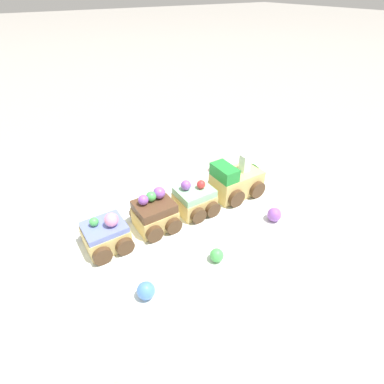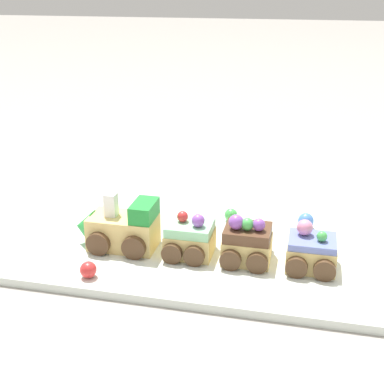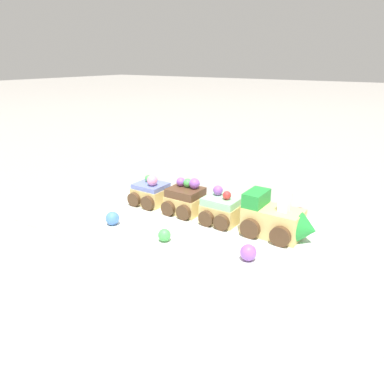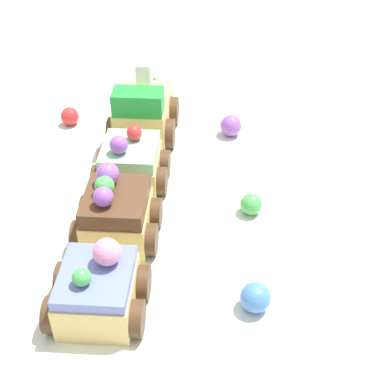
{
  "view_description": "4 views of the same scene",
  "coord_description": "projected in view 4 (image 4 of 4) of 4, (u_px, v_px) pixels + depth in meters",
  "views": [
    {
      "loc": [
        -0.23,
        -0.33,
        0.36
      ],
      "look_at": [
        0.0,
        0.03,
        0.06
      ],
      "focal_mm": 28.0,
      "sensor_mm": 36.0,
      "label": 1
    },
    {
      "loc": [
        -0.14,
        0.7,
        0.38
      ],
      "look_at": [
        0.02,
        -0.01,
        0.09
      ],
      "focal_mm": 50.0,
      "sensor_mm": 36.0,
      "label": 2
    },
    {
      "loc": [
        0.32,
        -0.52,
        0.3
      ],
      "look_at": [
        -0.02,
        -0.01,
        0.08
      ],
      "focal_mm": 35.0,
      "sensor_mm": 36.0,
      "label": 3
    },
    {
      "loc": [
        -0.43,
        -0.05,
        0.35
      ],
      "look_at": [
        -0.03,
        -0.03,
        0.04
      ],
      "focal_mm": 50.0,
      "sensor_mm": 36.0,
      "label": 4
    }
  ],
  "objects": [
    {
      "name": "gumball_red",
      "position": [
        70.0,
        116.0,
        0.65
      ],
      "size": [
        0.02,
        0.02,
        0.02
      ],
      "primitive_type": "sphere",
      "color": "red",
      "rests_on": "display_board"
    },
    {
      "name": "gumball_green",
      "position": [
        251.0,
        204.0,
        0.51
      ],
      "size": [
        0.02,
        0.02,
        0.02
      ],
      "primitive_type": "sphere",
      "color": "#4CBC56",
      "rests_on": "display_board"
    },
    {
      "name": "ground_plane",
      "position": [
        169.0,
        202.0,
        0.55
      ],
      "size": [
        10.0,
        10.0,
        0.0
      ],
      "primitive_type": "plane",
      "color": "gray"
    },
    {
      "name": "cake_car_blueberry",
      "position": [
        98.0,
        291.0,
        0.41
      ],
      "size": [
        0.07,
        0.07,
        0.06
      ],
      "rotation": [
        0.0,
        0.0,
        0.0
      ],
      "color": "#E5C675",
      "rests_on": "display_board"
    },
    {
      "name": "cake_car_chocolate",
      "position": [
        116.0,
        215.0,
        0.48
      ],
      "size": [
        0.07,
        0.07,
        0.07
      ],
      "rotation": [
        0.0,
        0.0,
        0.0
      ],
      "color": "#E5C675",
      "rests_on": "display_board"
    },
    {
      "name": "gumball_blue",
      "position": [
        255.0,
        297.0,
        0.42
      ],
      "size": [
        0.02,
        0.02,
        0.02
      ],
      "primitive_type": "sphere",
      "color": "#4C84E0",
      "rests_on": "display_board"
    },
    {
      "name": "cake_car_mint",
      "position": [
        131.0,
        165.0,
        0.54
      ],
      "size": [
        0.07,
        0.07,
        0.07
      ],
      "rotation": [
        0.0,
        0.0,
        0.0
      ],
      "color": "#E5C675",
      "rests_on": "display_board"
    },
    {
      "name": "display_board",
      "position": [
        168.0,
        197.0,
        0.55
      ],
      "size": [
        0.7,
        0.32,
        0.01
      ],
      "primitive_type": "cube",
      "color": "silver",
      "rests_on": "ground_plane"
    },
    {
      "name": "gumball_purple",
      "position": [
        231.0,
        126.0,
        0.63
      ],
      "size": [
        0.03,
        0.03,
        0.03
      ],
      "primitive_type": "sphere",
      "color": "#9956C6",
      "rests_on": "display_board"
    },
    {
      "name": "cake_train_locomotive",
      "position": [
        145.0,
        110.0,
        0.62
      ],
      "size": [
        0.12,
        0.07,
        0.08
      ],
      "rotation": [
        0.0,
        0.0,
        0.0
      ],
      "color": "#E5C675",
      "rests_on": "display_board"
    }
  ]
}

